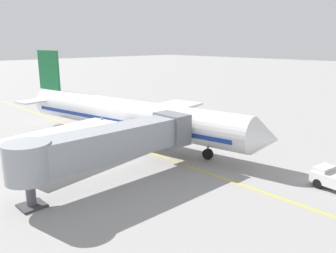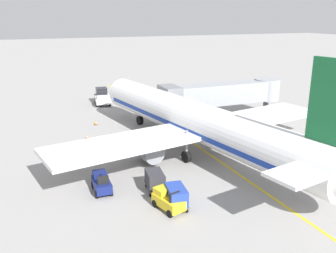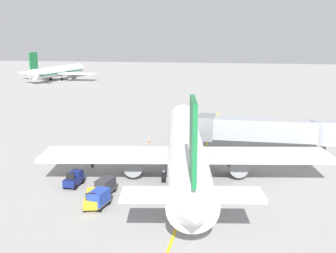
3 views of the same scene
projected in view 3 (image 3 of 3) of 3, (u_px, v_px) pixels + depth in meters
name	position (u px, v px, depth m)	size (l,w,h in m)	color
ground_plane	(194.00, 178.00, 42.62)	(400.00, 400.00, 0.00)	gray
gate_lead_in_line	(194.00, 178.00, 42.62)	(0.24, 80.00, 0.01)	gold
parked_airliner	(186.00, 148.00, 42.39)	(30.45, 37.22, 10.63)	white
jet_bridge	(266.00, 130.00, 49.67)	(17.04, 3.50, 4.98)	#93999E
pushback_tractor	(184.00, 121.00, 66.57)	(2.73, 4.64, 2.40)	silver
baggage_tug_lead	(92.00, 199.00, 35.16)	(1.81, 2.72, 1.62)	gold
baggage_tug_trailing	(74.00, 179.00, 40.17)	(1.36, 2.54, 1.62)	navy
baggage_cart_front	(105.00, 185.00, 37.96)	(1.61, 2.97, 1.58)	#4C4C51
baggage_cart_second_in_train	(99.00, 197.00, 34.98)	(1.61, 2.97, 1.58)	#4C4C51
ground_crew_wing_walker	(92.00, 159.00, 45.89)	(0.73, 0.30, 1.69)	#232328
ground_crew_loader	(123.00, 155.00, 47.50)	(0.53, 0.62, 1.69)	#232328
ground_crew_marshaller	(150.00, 154.00, 47.94)	(0.36, 0.71, 1.69)	#232328
safety_cone_nose_left	(149.00, 140.00, 57.06)	(0.36, 0.36, 0.59)	black
safety_cone_nose_right	(125.00, 150.00, 52.37)	(0.36, 0.36, 0.59)	black
distant_taxiing_airliner	(58.00, 71.00, 140.91)	(28.86, 35.48, 10.10)	white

